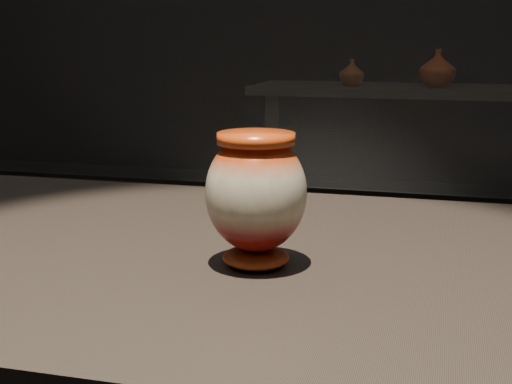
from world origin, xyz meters
TOP-DOWN VIEW (x-y plane):
  - main_vase at (0.16, -0.05)m, footprint 0.17×0.17m
  - back_shelf at (0.27, 3.33)m, footprint 2.00×0.60m
  - back_vase_left at (-0.15, 3.28)m, footprint 0.18×0.18m
  - back_vase_mid at (0.33, 3.29)m, footprint 0.28×0.28m

SIDE VIEW (x-z plane):
  - back_shelf at x=0.27m, z-range 0.19..1.09m
  - back_vase_left at x=-0.15m, z-range 0.90..1.05m
  - main_vase at x=0.16m, z-range 0.91..1.09m
  - back_vase_mid at x=0.33m, z-range 0.90..1.11m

